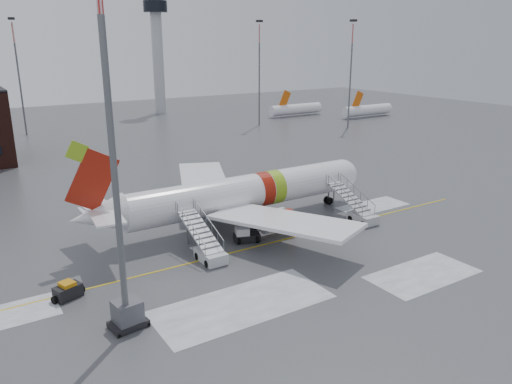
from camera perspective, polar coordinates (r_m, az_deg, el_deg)
ground at (r=50.00m, az=-1.57°, el=-6.12°), size 260.00×260.00×0.00m
airliner at (r=54.84m, az=-1.96°, el=-0.23°), size 35.03×32.97×11.18m
airstair_fwd at (r=57.49m, az=11.62°, el=-2.23°), size 2.05×7.70×3.48m
airstair_aft at (r=46.94m, az=-5.63°, el=-6.37°), size 2.05×7.70×3.48m
pushback_tug at (r=50.78m, az=-1.25°, el=-4.93°), size 2.98×2.62×1.51m
uld_container at (r=37.40m, az=-14.45°, el=-13.46°), size 2.73×2.14×2.05m
baggage_tractor at (r=42.80m, az=-20.69°, el=-10.56°), size 2.80×1.81×1.38m
light_mast_near at (r=32.58m, az=-16.20°, el=5.89°), size 1.20×1.20×26.51m
control_tower at (r=144.83m, az=-11.22°, el=16.22°), size 6.40×6.40×30.00m
light_mast_far_ne at (r=121.02m, az=0.38°, el=14.14°), size 1.20×1.20×24.25m
light_mast_far_n at (r=118.72m, az=-25.55°, el=12.50°), size 1.20×1.20×24.25m
light_mast_far_e at (r=119.80m, az=10.80°, el=13.83°), size 1.20×1.20×24.25m
distant_aircraft at (r=136.06m, az=7.26°, el=8.45°), size 35.00×18.00×8.00m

